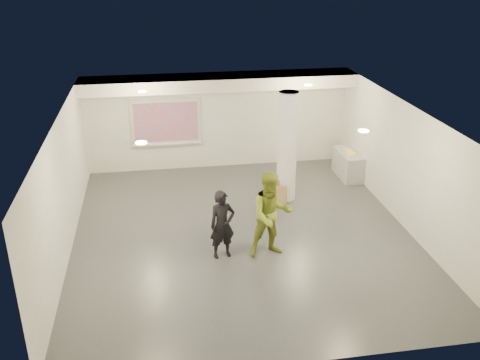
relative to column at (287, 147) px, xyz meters
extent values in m
cube|color=#35373C|center=(-1.50, -1.80, -1.50)|extent=(8.00, 9.00, 0.01)
cube|color=white|center=(-1.50, -1.80, 1.50)|extent=(8.00, 9.00, 0.01)
cube|color=silver|center=(-1.50, 2.70, 0.00)|extent=(8.00, 0.01, 3.00)
cube|color=silver|center=(-1.50, -6.30, 0.00)|extent=(8.00, 0.01, 3.00)
cube|color=silver|center=(-5.50, -1.80, 0.00)|extent=(0.01, 9.00, 3.00)
cube|color=silver|center=(2.50, -1.80, 0.00)|extent=(0.01, 9.00, 3.00)
cube|color=silver|center=(-1.50, 2.15, 1.32)|extent=(8.00, 1.10, 0.36)
cylinder|color=#F1CF7E|center=(-3.70, 0.70, 1.48)|extent=(0.22, 0.22, 0.02)
cylinder|color=#F1CF7E|center=(0.70, 0.70, 1.48)|extent=(0.22, 0.22, 0.02)
cylinder|color=#F1CF7E|center=(-3.70, -3.30, 1.48)|extent=(0.22, 0.22, 0.02)
cylinder|color=#F1CF7E|center=(0.70, -3.30, 1.48)|extent=(0.22, 0.22, 0.02)
cylinder|color=white|center=(0.00, 0.00, 0.00)|extent=(0.52, 0.52, 3.00)
cube|color=white|center=(-3.10, 2.66, 0.05)|extent=(2.10, 0.06, 1.40)
cube|color=#1860B5|center=(-3.10, 2.62, 0.05)|extent=(1.90, 0.01, 1.20)
cube|color=white|center=(-3.10, 2.60, -0.65)|extent=(2.10, 0.08, 0.04)
cube|color=#95989B|center=(2.22, 1.19, -1.11)|extent=(0.58, 1.35, 0.78)
cube|color=silver|center=(2.25, 1.39, -0.71)|extent=(0.24, 0.31, 0.02)
cube|color=#FBFF35|center=(2.23, 1.08, -0.70)|extent=(0.23, 0.32, 0.03)
cube|color=#A07A4E|center=(-0.29, -0.33, -1.24)|extent=(0.48, 0.15, 0.52)
cube|color=#A07A4E|center=(-0.36, -0.24, -1.19)|extent=(0.60, 0.35, 0.62)
imported|color=black|center=(-2.11, -2.72, -0.71)|extent=(0.64, 0.49, 1.58)
imported|color=olive|center=(-1.04, -2.80, -0.51)|extent=(1.02, 0.83, 1.98)
camera|label=1|loc=(-3.41, -12.98, 4.82)|focal=40.00mm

